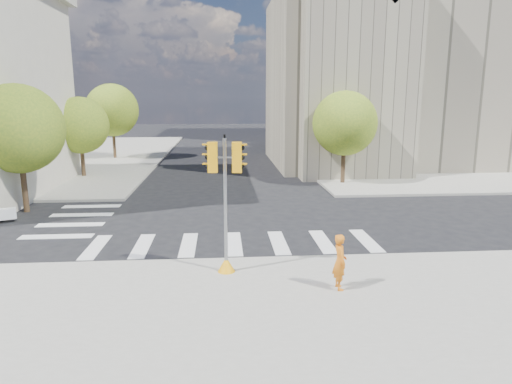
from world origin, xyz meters
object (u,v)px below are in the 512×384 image
lamp_near (337,113)px  lamp_far (303,108)px  photographer (340,262)px  traffic_signal (226,216)px

lamp_near → lamp_far: (0.00, 14.00, 0.00)m
lamp_near → photographer: (-5.11, -20.91, -3.59)m
traffic_signal → photographer: traffic_signal is taller
lamp_far → traffic_signal: lamp_far is taller
lamp_far → photographer: size_ratio=4.82×
photographer → lamp_near: bearing=-16.5°
lamp_far → lamp_near: bearing=-90.0°
traffic_signal → photographer: bearing=-20.6°
lamp_near → traffic_signal: bearing=-113.6°
lamp_far → photographer: (-5.11, -34.91, -3.59)m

